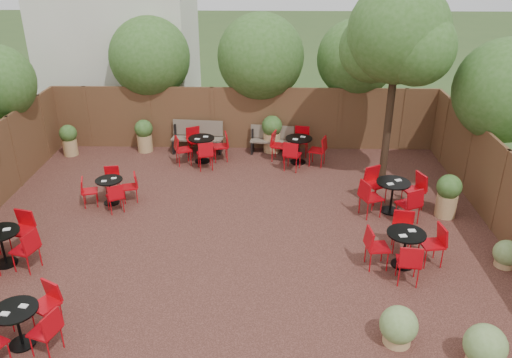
{
  "coord_description": "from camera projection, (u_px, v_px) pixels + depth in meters",
  "views": [
    {
      "loc": [
        0.77,
        -10.46,
        6.15
      ],
      "look_at": [
        0.49,
        0.5,
        1.0
      ],
      "focal_mm": 36.0,
      "sensor_mm": 36.0,
      "label": 1
    }
  ],
  "objects": [
    {
      "name": "ground",
      "position": [
        235.0,
        226.0,
        12.1
      ],
      "size": [
        80.0,
        80.0,
        0.0
      ],
      "primitive_type": "plane",
      "color": "#354F23",
      "rests_on": "ground"
    },
    {
      "name": "courtyard_paving",
      "position": [
        235.0,
        226.0,
        12.09
      ],
      "size": [
        12.0,
        10.0,
        0.02
      ],
      "primitive_type": "cube",
      "color": "#361B16",
      "rests_on": "ground"
    },
    {
      "name": "fence_back",
      "position": [
        244.0,
        118.0,
        16.2
      ],
      "size": [
        12.0,
        0.08,
        2.0
      ],
      "primitive_type": "cube",
      "color": "brown",
      "rests_on": "ground"
    },
    {
      "name": "fence_right",
      "position": [
        500.0,
        191.0,
        11.53
      ],
      "size": [
        0.08,
        10.0,
        2.0
      ],
      "primitive_type": "cube",
      "color": "brown",
      "rests_on": "ground"
    },
    {
      "name": "neighbour_building",
      "position": [
        118.0,
        7.0,
        17.75
      ],
      "size": [
        5.0,
        4.0,
        8.0
      ],
      "primitive_type": "cube",
      "color": "beige",
      "rests_on": "ground"
    },
    {
      "name": "overhang_foliage",
      "position": [
        194.0,
        80.0,
        13.59
      ],
      "size": [
        15.85,
        10.8,
        2.71
      ],
      "color": "#30581C",
      "rests_on": "ground"
    },
    {
      "name": "courtyard_tree",
      "position": [
        397.0,
        40.0,
        12.71
      ],
      "size": [
        2.72,
        2.62,
        5.3
      ],
      "rotation": [
        0.0,
        0.0,
        -0.18
      ],
      "color": "black",
      "rests_on": "courtyard_paving"
    },
    {
      "name": "park_bench_left",
      "position": [
        198.0,
        136.0,
        16.1
      ],
      "size": [
        1.62,
        0.64,
        0.98
      ],
      "rotation": [
        0.0,
        0.0,
        -0.08
      ],
      "color": "brown",
      "rests_on": "courtyard_paving"
    },
    {
      "name": "park_bench_right",
      "position": [
        272.0,
        139.0,
        16.06
      ],
      "size": [
        1.4,
        0.59,
        0.84
      ],
      "rotation": [
        0.0,
        0.0,
        -0.11
      ],
      "color": "brown",
      "rests_on": "courtyard_paving"
    },
    {
      "name": "bistro_tables",
      "position": [
        229.0,
        201.0,
        12.27
      ],
      "size": [
        10.13,
        9.4,
        0.93
      ],
      "color": "black",
      "rests_on": "courtyard_paving"
    },
    {
      "name": "planters",
      "position": [
        238.0,
        147.0,
        15.04
      ],
      "size": [
        11.04,
        4.71,
        1.17
      ],
      "color": "tan",
      "rests_on": "courtyard_paving"
    },
    {
      "name": "low_shrubs",
      "position": [
        460.0,
        316.0,
        8.7
      ],
      "size": [
        3.3,
        3.35,
        0.72
      ],
      "color": "tan",
      "rests_on": "courtyard_paving"
    }
  ]
}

